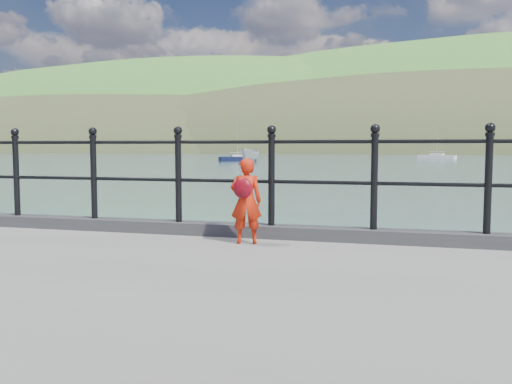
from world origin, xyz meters
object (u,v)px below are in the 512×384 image
(railing, at_px, (224,169))
(child, at_px, (246,200))
(launch_white, at_px, (250,156))
(sailboat_left, at_px, (237,159))
(sailboat_deep, at_px, (437,157))

(railing, distance_m, child, 0.72)
(child, height_order, launch_white, child)
(sailboat_left, bearing_deg, railing, -107.12)
(sailboat_left, height_order, sailboat_deep, sailboat_deep)
(launch_white, bearing_deg, child, -72.58)
(sailboat_left, bearing_deg, sailboat_deep, 5.78)
(child, relative_size, sailboat_left, 0.12)
(child, bearing_deg, railing, -65.58)
(launch_white, bearing_deg, railing, -72.83)
(railing, height_order, launch_white, railing)
(railing, distance_m, sailboat_left, 73.57)
(sailboat_deep, bearing_deg, child, -74.04)
(railing, height_order, child, railing)
(railing, height_order, sailboat_deep, sailboat_deep)
(sailboat_left, bearing_deg, child, -106.91)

